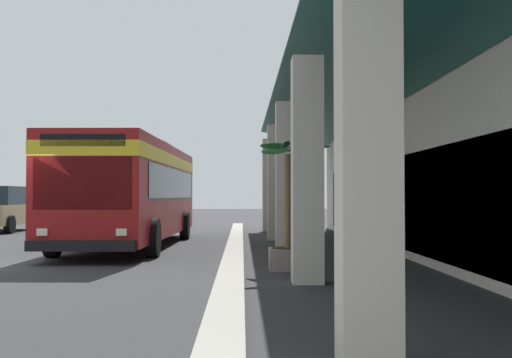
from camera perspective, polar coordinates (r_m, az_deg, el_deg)
name	(u,v)px	position (r m, az deg, el deg)	size (l,w,h in m)	color
ground	(350,263)	(15.12, 8.42, -7.44)	(120.00, 120.00, 0.00)	#2D2D30
curb_strip	(234,253)	(16.95, -1.99, -6.60)	(32.98, 0.50, 0.12)	#9E998E
transit_bus	(133,187)	(20.21, -11.01, -0.67)	(11.28, 3.05, 3.34)	maroon
parked_suv_tan	(2,208)	(29.92, -21.84, -2.45)	(4.81, 2.23, 1.97)	#9E845B
potted_palm	(288,234)	(13.49, 2.90, -4.95)	(1.73, 1.56, 2.71)	gray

